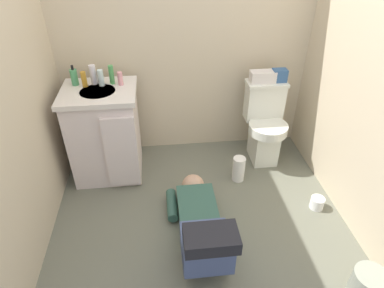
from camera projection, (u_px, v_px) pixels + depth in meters
The scene contains 17 objects.
ground_plane at pixel (200, 222), 2.60m from camera, with size 2.74×3.12×0.04m, color #676858.
wall_back at pixel (185, 25), 2.81m from camera, with size 2.40×0.08×2.40m, color beige.
toilet at pixel (265, 124), 3.08m from camera, with size 0.36×0.46×0.75m.
vanity_cabinet at pixel (106, 133), 2.86m from camera, with size 0.60×0.53×0.82m.
faucet at pixel (99, 77), 2.72m from camera, with size 0.02×0.02×0.10m, color silver.
person_plumber at pixel (201, 226), 2.32m from camera, with size 0.39×1.06×0.52m.
tissue_box at pixel (263, 77), 2.91m from camera, with size 0.22×0.11×0.10m, color silver.
toiletry_bag at pixel (279, 75), 2.92m from camera, with size 0.12×0.09×0.11m, color #33598C.
soap_dispenser at pixel (74, 77), 2.68m from camera, with size 0.06×0.06×0.17m.
bottle_amber at pixel (84, 79), 2.65m from camera, with size 0.04×0.04×0.13m, color #C38827.
bottle_white at pixel (93, 75), 2.69m from camera, with size 0.05×0.05×0.16m, color white.
bottle_clear at pixel (101, 78), 2.67m from camera, with size 0.05×0.05×0.13m, color silver.
bottle_green at pixel (111, 75), 2.69m from camera, with size 0.04×0.04×0.16m, color #48994F.
bottle_pink at pixel (120, 79), 2.69m from camera, with size 0.04×0.04×0.11m, color pink.
trash_can at pixel (366, 288), 1.98m from camera, with size 0.20×0.20×0.26m, color gray.
paper_towel_roll at pixel (239, 169), 2.93m from camera, with size 0.11×0.11×0.23m, color white.
toilet_paper_roll at pixel (317, 203), 2.68m from camera, with size 0.11×0.11×0.10m, color white.
Camera 1 is at (-0.26, -1.78, 1.96)m, focal length 31.08 mm.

